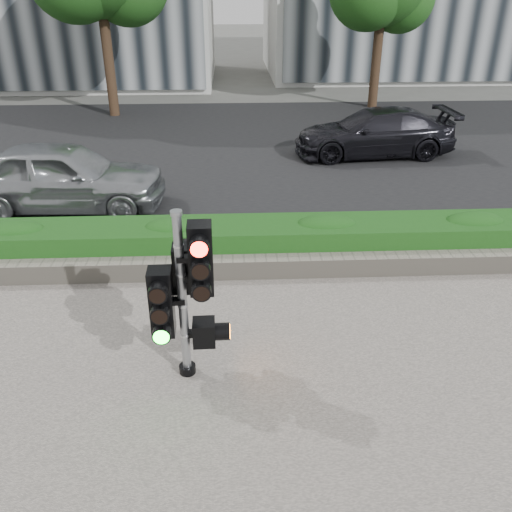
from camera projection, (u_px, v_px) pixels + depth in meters
name	position (u px, v px, depth m)	size (l,w,h in m)	color
ground	(248.00, 343.00, 7.65)	(120.00, 120.00, 0.00)	#51514C
sidewalk	(256.00, 491.00, 5.42)	(16.00, 11.00, 0.03)	#9E9389
road	(237.00, 147.00, 16.53)	(60.00, 13.00, 0.02)	black
curb	(242.00, 243.00, 10.42)	(60.00, 0.25, 0.12)	gray
stone_wall	(244.00, 267.00, 9.24)	(12.00, 0.32, 0.34)	gray
hedge	(243.00, 241.00, 9.74)	(12.00, 1.00, 0.68)	#2E7A25
traffic_signal	(184.00, 288.00, 6.50)	(0.78, 0.57, 2.26)	black
car_silver	(63.00, 176.00, 11.76)	(1.76, 4.37, 1.49)	#9EA1A5
car_dark	(374.00, 132.00, 15.44)	(1.84, 4.52, 1.31)	black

